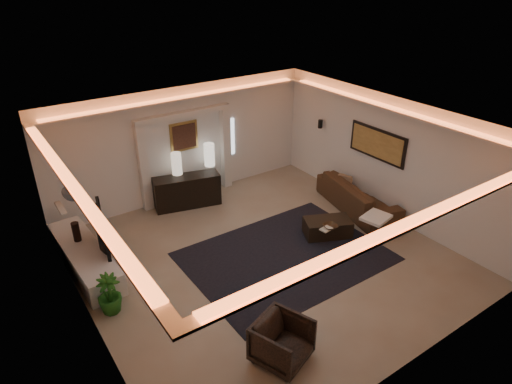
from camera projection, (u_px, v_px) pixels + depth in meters
floor at (264, 258)px, 9.41m from camera, size 7.00×7.00×0.00m
ceiling at (266, 126)px, 8.08m from camera, size 7.00×7.00×0.00m
wall_back at (184, 144)px, 11.31m from camera, size 7.00×0.00×7.00m
wall_front at (413, 295)px, 6.18m from camera, size 7.00×0.00×7.00m
wall_left at (82, 257)px, 6.98m from camera, size 0.00×7.00×7.00m
wall_right at (387, 157)px, 10.51m from camera, size 0.00×7.00×7.00m
cove_soffit at (266, 140)px, 8.21m from camera, size 7.00×7.00×0.04m
daylight_slit at (230, 137)px, 12.02m from camera, size 0.25×0.03×1.00m
area_rug at (285, 256)px, 9.46m from camera, size 4.00×3.00×0.01m
pilaster_left at (144, 168)px, 10.81m from camera, size 0.22×0.20×2.20m
pilaster_right at (226, 148)px, 11.97m from camera, size 0.22×0.20×2.20m
alcove_header at (183, 114)px, 10.87m from camera, size 2.52×0.20×0.12m
painting_frame at (184, 136)px, 11.19m from camera, size 0.74×0.04×0.74m
painting_canvas at (184, 137)px, 11.17m from camera, size 0.62×0.02×0.62m
art_panel_frame at (377, 144)px, 10.60m from camera, size 0.04×1.64×0.74m
art_panel_gold at (377, 144)px, 10.59m from camera, size 0.02×1.50×0.62m
wall_sconce at (320, 124)px, 11.96m from camera, size 0.12×0.12×0.22m
wall_niche at (61, 208)px, 7.94m from camera, size 0.10×0.55×0.04m
console at (187, 191)px, 11.27m from camera, size 1.71×0.89×0.82m
lamp_left at (177, 164)px, 11.09m from camera, size 0.29×0.29×0.56m
lamp_right at (209, 155)px, 11.56m from camera, size 0.29×0.29×0.60m
media_ledge at (85, 258)px, 9.04m from camera, size 0.79×2.70×0.50m
tv at (96, 230)px, 8.83m from camera, size 1.33×0.43×0.76m
figurine at (77, 233)px, 9.08m from camera, size 0.16×0.16×0.41m
ginger_jar at (72, 189)px, 8.12m from camera, size 0.49×0.49×0.40m
plant at (109, 294)px, 7.82m from camera, size 0.53×0.53×0.75m
sofa at (358, 196)px, 11.15m from camera, size 2.59×1.46×0.71m
throw_blanket at (376, 217)px, 9.82m from camera, size 0.70×0.62×0.07m
throw_pillow at (345, 182)px, 11.41m from camera, size 0.21×0.37×0.36m
coffee_table at (327, 227)px, 10.12m from camera, size 1.17×0.94×0.38m
bowl at (330, 226)px, 9.70m from camera, size 0.37×0.37×0.08m
magazine at (326, 229)px, 9.65m from camera, size 0.28×0.22×0.03m
armchair at (282, 342)px, 6.86m from camera, size 1.01×1.02×0.73m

